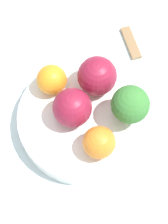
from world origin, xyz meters
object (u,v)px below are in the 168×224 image
apple_red (72,108)px  spoon (131,43)px  broccoli (130,105)px  orange_front (99,142)px  bowl (84,119)px  orange_back (52,80)px  apple_green (97,76)px

apple_red → spoon: (-0.17, 0.00, -0.05)m
broccoli → orange_front: 0.07m
apple_red → orange_front: apple_red is taller
apple_red → orange_front: size_ratio=1.23×
broccoli → apple_red: 0.08m
bowl → apple_red: apple_red is taller
bowl → orange_front: 0.07m
bowl → orange_back: size_ratio=4.39×
orange_front → broccoli: bearing=170.5°
bowl → apple_green: bearing=-169.9°
apple_red → orange_back: size_ratio=1.25×
apple_green → orange_front: (0.08, 0.05, -0.01)m
spoon → broccoli: bearing=25.2°
broccoli → apple_green: broccoli is taller
apple_green → spoon: size_ratio=0.98×
orange_front → spoon: 0.21m
spoon → apple_red: bearing=-1.3°
orange_front → spoon: bearing=-165.2°
apple_red → spoon: bearing=178.7°
orange_back → orange_front: bearing=65.9°
bowl → broccoli: 0.08m
broccoli → apple_red: (0.04, -0.07, -0.01)m
apple_red → broccoli: bearing=121.4°
apple_green → orange_front: apple_green is taller
orange_front → orange_back: size_ratio=1.02×
orange_front → spoon: orange_front is taller
spoon → apple_green: bearing=-0.1°
broccoli → apple_green: (-0.02, -0.06, -0.01)m
apple_green → orange_back: 0.07m
apple_green → orange_back: bearing=-56.8°
spoon → bowl: bearing=3.0°
apple_red → spoon: apple_red is taller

